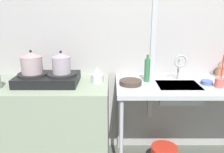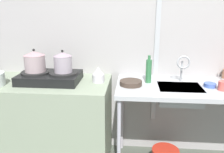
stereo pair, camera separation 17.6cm
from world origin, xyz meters
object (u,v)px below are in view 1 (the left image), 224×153
Objects in this scene: stove at (48,79)px; pot_on_right_burner at (62,63)px; percolator at (98,75)px; sink_basin at (178,92)px; pot_on_left_burner at (32,63)px; faucet at (181,63)px; small_bowl_on_drainboard at (207,82)px; bottle_by_sink at (148,70)px; utensil_jar at (220,71)px; frying_pan at (131,82)px; cup_by_rack at (220,83)px.

pot_on_right_burner is at bearing 0.00° from stove.
sink_basin is at bearing -5.85° from percolator.
faucet is (1.42, 0.09, -0.02)m from pot_on_left_burner.
faucet is 0.31m from small_bowl_on_drainboard.
small_bowl_on_drainboard is (1.51, -0.02, -0.03)m from stove.
utensil_jar is (0.81, 0.21, -0.07)m from bottle_by_sink.
faucet is at bearing 4.72° from pot_on_right_burner.
sink_basin is at bearing -148.77° from utensil_jar.
pot_on_left_burner is at bearing -176.20° from faucet.
sink_basin is 0.46m from frying_pan.
percolator is 0.72× the size of frying_pan.
stove is at bearing -180.00° from pot_on_right_burner.
stove is at bearing -171.17° from utensil_jar.
cup_by_rack is at bearing -9.73° from sink_basin.
sink_basin is at bearing -20.94° from bottle_by_sink.
utensil_jar reaches higher than frying_pan.
percolator is at bearing -176.43° from bottle_by_sink.
frying_pan is 0.81m from cup_by_rack.
stove is 5.29× the size of small_bowl_on_drainboard.
small_bowl_on_drainboard is 0.39m from utensil_jar.
stove is 1.60m from cup_by_rack.
utensil_jar is at bearing 17.41° from frying_pan.
frying_pan is 0.78× the size of bottle_by_sink.
percolator is 1.87× the size of cup_by_rack.
bottle_by_sink is at bearing 4.61° from pot_on_right_burner.
small_bowl_on_drainboard is 0.41× the size of bottle_by_sink.
utensil_jar is (1.90, 0.27, -0.15)m from pot_on_left_burner.
bottle_by_sink reaches higher than frying_pan.
pot_on_left_burner reaches higher than stove.
frying_pan is (0.93, -0.03, -0.18)m from pot_on_left_burner.
frying_pan is 1.92× the size of small_bowl_on_drainboard.
pot_on_left_burner is 1.06× the size of frying_pan.
bottle_by_sink is (1.10, 0.07, -0.09)m from pot_on_left_burner.
pot_on_left_burner reaches higher than utensil_jar.
stove is 0.79m from frying_pan.
frying_pan is at bearing -165.63° from faucet.
stove is 1.51m from small_bowl_on_drainboard.
cup_by_rack is (1.12, -0.14, -0.03)m from percolator.
stove is 0.21m from pot_on_right_burner.
bottle_by_sink reaches higher than sink_basin.
frying_pan is 0.22m from bottle_by_sink.
pot_on_right_burner is 1.47m from cup_by_rack.
pot_on_left_burner is 2.03× the size of small_bowl_on_drainboard.
pot_on_left_burner is at bearing 178.21° from sink_basin.
cup_by_rack is 0.30× the size of bottle_by_sink.
small_bowl_on_drainboard is at bearing -9.05° from bottle_by_sink.
pot_on_left_burner reaches higher than bottle_by_sink.
pot_on_right_burner reaches higher than stove.
small_bowl_on_drainboard is at bearing 135.43° from cup_by_rack.
cup_by_rack is at bearing -7.08° from percolator.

